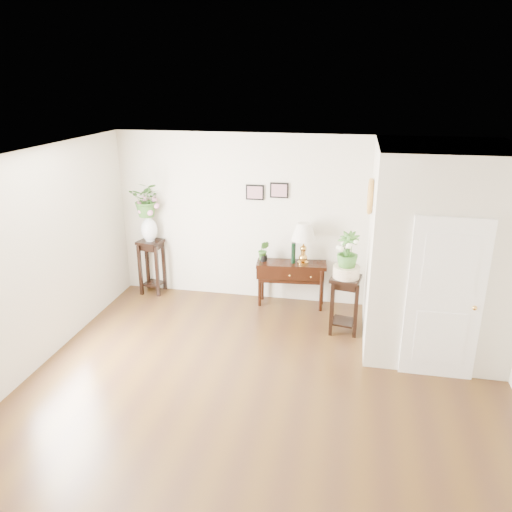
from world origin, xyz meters
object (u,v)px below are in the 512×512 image
(plant_stand_a, at_px, (152,267))
(console_table, at_px, (291,284))
(table_lamp, at_px, (304,243))
(plant_stand_b, at_px, (344,304))

(plant_stand_a, bearing_deg, console_table, -1.48)
(table_lamp, height_order, plant_stand_a, table_lamp)
(console_table, bearing_deg, plant_stand_b, -45.38)
(plant_stand_b, bearing_deg, table_lamp, 133.42)
(table_lamp, bearing_deg, console_table, 180.00)
(console_table, relative_size, plant_stand_a, 1.18)
(table_lamp, xyz_separation_m, plant_stand_b, (0.71, -0.75, -0.67))
(console_table, height_order, table_lamp, table_lamp)
(plant_stand_b, bearing_deg, plant_stand_a, 166.43)
(table_lamp, distance_m, plant_stand_b, 1.23)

